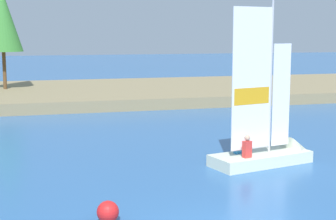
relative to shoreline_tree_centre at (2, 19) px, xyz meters
name	(u,v)px	position (x,y,z in m)	size (l,w,h in m)	color
shore_bank	(88,93)	(5.73, -1.07, -5.21)	(80.00, 14.51, 0.69)	#897A56
shoreline_tree_centre	(2,19)	(0.00, 0.00, 0.00)	(2.72, 2.72, 7.14)	brown
sailboat	(275,149)	(10.08, -21.72, -5.08)	(4.33, 2.28, 6.78)	silver
channel_buoy	(108,212)	(3.34, -26.20, -5.28)	(0.55, 0.55, 0.55)	red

